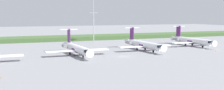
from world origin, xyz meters
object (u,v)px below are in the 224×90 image
object	(u,v)px
regional_jet_fourth	(191,40)
safety_cone_front_marker	(216,51)
regional_jet_second	(76,48)
antenna_mast	(94,24)
regional_jet_third	(143,44)

from	to	relation	value
regional_jet_fourth	safety_cone_front_marker	world-z (taller)	regional_jet_fourth
regional_jet_second	safety_cone_front_marker	bearing A→B (deg)	-11.63
antenna_mast	safety_cone_front_marker	size ratio (longest dim) A/B	43.03
regional_jet_second	antenna_mast	xyz separation A→B (m)	(22.13, 44.57, 7.28)
regional_jet_third	regional_jet_fourth	xyz separation A→B (m)	(29.09, 6.84, 0.00)
regional_jet_second	regional_jet_fourth	world-z (taller)	same
safety_cone_front_marker	regional_jet_second	bearing A→B (deg)	168.37
regional_jet_second	regional_jet_fourth	distance (m)	59.08
regional_jet_fourth	antenna_mast	world-z (taller)	antenna_mast
regional_jet_second	regional_jet_fourth	size ratio (longest dim) A/B	1.00
regional_jet_third	antenna_mast	distance (m)	42.44
regional_jet_second	safety_cone_front_marker	world-z (taller)	regional_jet_second
regional_jet_second	antenna_mast	distance (m)	50.29
regional_jet_third	safety_cone_front_marker	world-z (taller)	regional_jet_third
regional_jet_fourth	safety_cone_front_marker	distance (m)	21.82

